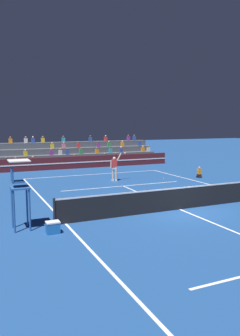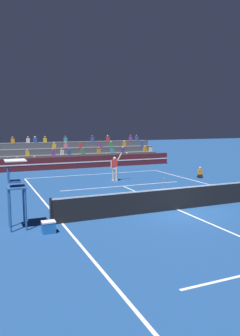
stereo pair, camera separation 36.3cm
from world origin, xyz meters
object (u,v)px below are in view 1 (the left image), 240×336
tennis_player (115,167)px  equipment_cooler (53,227)px  umpire_chair (19,185)px  tennis_ball (164,178)px  ball_kid_courtside (199,173)px

tennis_player → equipment_cooler: 11.44m
umpire_chair → tennis_ball: (11.17, 7.78, -1.68)m
ball_kid_courtside → equipment_cooler: (-12.82, -8.04, -0.10)m
tennis_player → equipment_cooler: size_ratio=4.86×
umpire_chair → tennis_ball: 13.72m
ball_kid_courtside → equipment_cooler: ball_kid_courtside is taller
umpire_chair → equipment_cooler: umpire_chair is taller
tennis_ball → equipment_cooler: size_ratio=0.14×
tennis_player → equipment_cooler: tennis_player is taller
ball_kid_courtside → equipment_cooler: 15.14m
ball_kid_courtside → tennis_ball: (-2.68, 0.67, -0.30)m
tennis_player → umpire_chair: bearing=-131.8°
tennis_ball → umpire_chair: bearing=-145.2°
umpire_chair → tennis_player: bearing=48.2°
equipment_cooler → tennis_ball: bearing=40.7°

